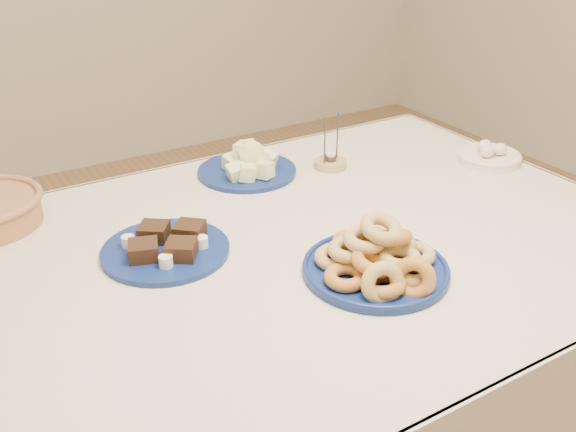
# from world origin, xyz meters

# --- Properties ---
(dining_table) EXTENTS (1.71, 1.11, 0.75)m
(dining_table) POSITION_xyz_m (0.00, 0.00, 0.64)
(dining_table) COLOR brown
(dining_table) RESTS_ON ground
(donut_platter) EXTENTS (0.39, 0.39, 0.14)m
(donut_platter) POSITION_xyz_m (0.12, -0.20, 0.78)
(donut_platter) COLOR navy
(donut_platter) RESTS_ON dining_table
(melon_plate) EXTENTS (0.31, 0.31, 0.09)m
(melon_plate) POSITION_xyz_m (0.14, 0.38, 0.78)
(melon_plate) COLOR navy
(melon_plate) RESTS_ON dining_table
(brownie_plate) EXTENTS (0.35, 0.35, 0.05)m
(brownie_plate) POSITION_xyz_m (-0.21, 0.10, 0.77)
(brownie_plate) COLOR navy
(brownie_plate) RESTS_ON dining_table
(candle_holder) EXTENTS (0.11, 0.11, 0.15)m
(candle_holder) POSITION_xyz_m (0.36, 0.31, 0.76)
(candle_holder) COLOR tan
(candle_holder) RESTS_ON dining_table
(egg_bowl) EXTENTS (0.19, 0.19, 0.06)m
(egg_bowl) POSITION_xyz_m (0.76, 0.11, 0.77)
(egg_bowl) COLOR #EFE3CF
(egg_bowl) RESTS_ON dining_table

